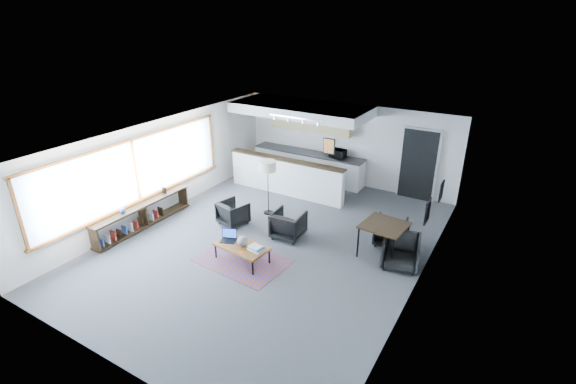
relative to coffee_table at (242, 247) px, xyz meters
The scene contains 21 objects.
room 1.39m from the coffee_table, 83.36° to the left, with size 7.02×9.02×2.62m.
window 3.52m from the coffee_table, behind, with size 0.10×5.95×1.66m.
console 3.18m from the coffee_table, behind, with size 0.35×3.00×0.80m.
kitchenette 4.95m from the coffee_table, 102.87° to the left, with size 4.20×1.96×2.60m.
doorway 5.99m from the coffee_table, 66.03° to the left, with size 1.10×0.12×2.15m.
track_light 3.91m from the coffee_table, 98.33° to the left, with size 1.60×0.07×0.15m.
wall_art_lower 4.03m from the coffee_table, 21.58° to the left, with size 0.03×0.38×0.48m.
wall_art_upper 4.64m from the coffee_table, 37.16° to the left, with size 0.03×0.34×0.44m.
kilim_rug 0.36m from the coffee_table, 104.04° to the right, with size 2.09×1.50×0.01m.
coffee_table is the anchor object (origin of this frame).
laptop 0.42m from the coffee_table, behind, with size 0.42×0.39×0.25m.
ceramic_pot 0.15m from the coffee_table, 10.74° to the right, with size 0.24×0.24×0.24m.
book_stack 0.39m from the coffee_table, ahead, with size 0.37×0.31×0.10m.
coaster 0.27m from the coffee_table, 54.95° to the right, with size 0.13×0.13×0.01m.
armchair_left 1.84m from the coffee_table, 133.64° to the left, with size 0.67×0.63×0.69m, color black.
armchair_right 1.50m from the coffee_table, 76.68° to the left, with size 0.74×0.69×0.76m, color black.
floor_lamp 2.65m from the coffee_table, 109.18° to the left, with size 0.57×0.57×1.54m.
dining_table 3.24m from the coffee_table, 35.16° to the left, with size 1.03×1.03×0.79m.
dining_chair_near 3.51m from the coffee_table, 27.45° to the left, with size 0.66×0.62×0.68m, color black.
dining_chair_far 3.58m from the coffee_table, 42.83° to the left, with size 0.60×0.56×0.62m, color black.
microwave 5.22m from the coffee_table, 90.45° to the left, with size 0.49×0.27×0.33m, color black.
Camera 1 is at (4.85, -7.41, 5.23)m, focal length 26.00 mm.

